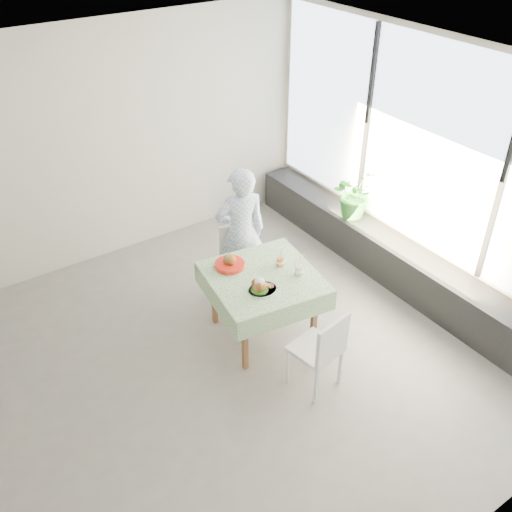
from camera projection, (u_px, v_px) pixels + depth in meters
floor at (188, 380)px, 5.45m from camera, size 6.00×6.00×0.00m
ceiling at (160, 91)px, 3.87m from camera, size 6.00×6.00×0.00m
wall_back at (71, 155)px, 6.36m from camera, size 6.00×0.02×2.80m
wall_front at (403, 487)px, 2.95m from camera, size 6.00×0.02×2.80m
wall_right at (427, 169)px, 6.06m from camera, size 0.02×5.00×2.80m
window_pane at (429, 148)px, 5.90m from camera, size 0.01×4.80×2.18m
window_ledge at (399, 264)px, 6.61m from camera, size 0.40×4.80×0.50m
cafe_table at (263, 298)px, 5.75m from camera, size 1.18×1.18×0.74m
chair_far at (241, 276)px, 6.42m from camera, size 0.49×0.49×0.83m
chair_near at (316, 363)px, 5.28m from camera, size 0.47×0.47×0.85m
diner at (241, 233)px, 6.19m from camera, size 0.64×0.50×1.55m
main_dish at (261, 287)px, 5.36m from camera, size 0.29×0.29×0.15m
juice_cup_orange at (280, 261)px, 5.70m from camera, size 0.09×0.09×0.24m
juice_cup_lemonade at (299, 269)px, 5.58m from camera, size 0.09×0.09×0.26m
second_dish at (230, 263)px, 5.69m from camera, size 0.30×0.30×0.14m
potted_plant at (353, 194)px, 6.88m from camera, size 0.71×0.69×0.60m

